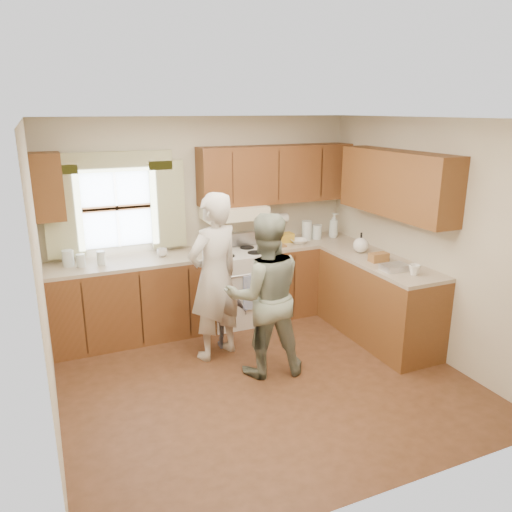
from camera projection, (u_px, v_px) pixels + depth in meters
name	position (u px, v px, depth m)	size (l,w,h in m)	color
room	(263.00, 258.00, 4.62)	(3.80, 3.80, 3.80)	#462915
kitchen_fixtures	(273.00, 261.00, 5.92)	(3.80, 2.25, 2.15)	#44240E
stove	(237.00, 285.00, 6.22)	(0.76, 0.67, 1.07)	silver
woman_left	(214.00, 277.00, 5.20)	(0.65, 0.43, 1.79)	beige
woman_right	(265.00, 295.00, 4.88)	(0.80, 0.62, 1.65)	#2A442C
child	(226.00, 315.00, 5.52)	(0.46, 0.19, 0.78)	slate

